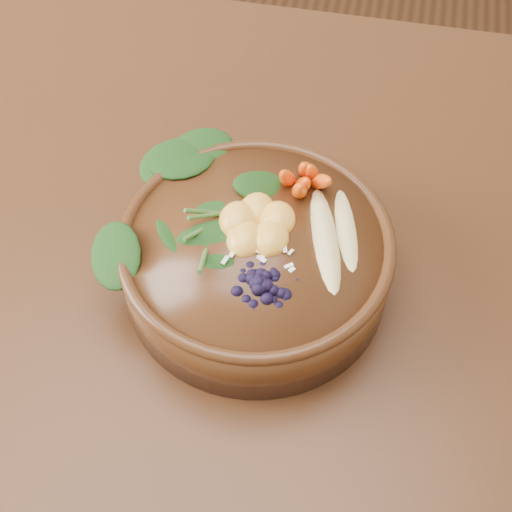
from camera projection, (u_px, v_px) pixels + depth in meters
ground at (125, 435)px, 1.48m from camera, size 4.00×4.00×0.00m
dining_table at (53, 243)px, 0.95m from camera, size 1.60×0.90×0.75m
stoneware_bowl at (256, 261)px, 0.77m from camera, size 0.35×0.35×0.08m
kale_heap at (212, 183)px, 0.76m from camera, size 0.22×0.21×0.04m
carrot_cluster at (302, 157)px, 0.75m from camera, size 0.07×0.07×0.08m
banana_halves at (337, 226)px, 0.73m from camera, size 0.09×0.17×0.03m
mandarin_cluster at (257, 216)px, 0.74m from camera, size 0.10×0.11×0.03m
blueberry_pile at (261, 276)px, 0.69m from camera, size 0.15×0.13×0.04m
coconut_flakes at (259, 252)px, 0.72m from camera, size 0.11×0.09×0.01m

